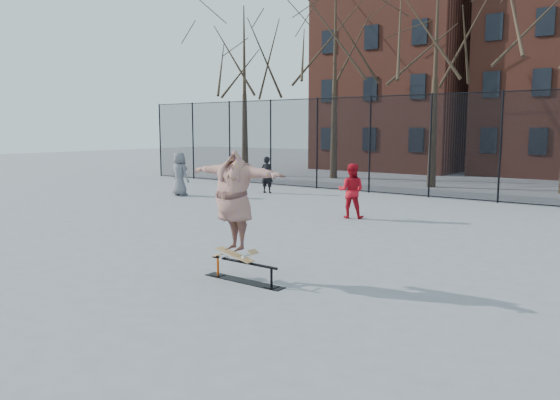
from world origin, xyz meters
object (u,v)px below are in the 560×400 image
Objects in this scene: bystander_grey at (180,174)px; bystander_black at (267,175)px; skateboard at (235,257)px; skate_rail at (244,273)px; skater at (234,205)px; bystander_red at (351,191)px.

bystander_grey is 1.14× the size of bystander_black.
skate_rail is at bearing 0.00° from skateboard.
skate_rail is 12.75m from bystander_grey.
skateboard is at bearing 145.00° from bystander_grey.
bystander_red is at bearing 105.62° from skater.
skater reaches higher than bystander_grey.
bystander_black is (-7.66, 10.59, -0.59)m from skater.
skate_rail is 13.21m from bystander_black.
skateboard is (-0.21, -0.00, 0.27)m from skate_rail.
bystander_grey is at bearing -23.41° from bystander_red.
bystander_grey is 3.58m from bystander_black.
skater is at bearing 84.55° from bystander_red.
bystander_black is (-7.86, 10.59, 0.62)m from skate_rail.
skate_rail is 0.77× the size of skater.
bystander_grey reaches higher than bystander_black.
skater is 1.32× the size of bystander_red.
bystander_red is (5.96, -3.46, 0.06)m from bystander_black.
skater is at bearing 145.00° from bystander_grey.
skate_rail is at bearing 118.34° from bystander_black.
skate_rail is at bearing 86.11° from bystander_red.
skateboard is 7.34m from bystander_red.
bystander_grey reaches higher than skate_rail.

